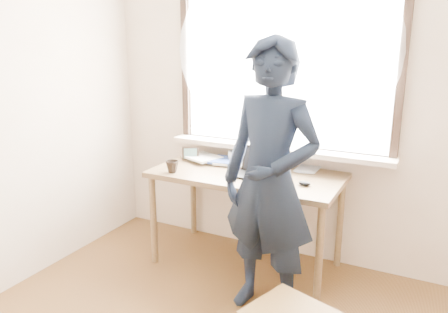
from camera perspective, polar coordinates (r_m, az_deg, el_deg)
The scene contains 11 objects.
room_shell at distance 1.84m, azimuth -5.89°, elevation 10.29°, with size 3.52×4.02×2.61m.
desk at distance 3.42m, azimuth 2.96°, elevation -3.40°, with size 1.46×0.73×0.78m.
laptop at distance 3.32m, azimuth 4.18°, elevation -1.66°, with size 0.33×0.28×0.21m.
mug_white at distance 3.64m, azimuth 1.55°, elevation -0.05°, with size 0.13×0.13×0.10m, color white.
mug_dark at distance 3.40m, azimuth -6.79°, elevation -1.33°, with size 0.10×0.10×0.09m, color black.
mouse at distance 3.14m, azimuth 10.50°, elevation -3.46°, with size 0.09×0.06×0.03m, color black.
desk_clutter at distance 3.65m, azimuth 0.76°, elevation -0.49°, with size 0.87×0.48×0.05m.
book_a at distance 3.74m, azimuth -1.80°, elevation -0.29°, with size 0.18×0.24×0.02m, color white.
book_b at distance 3.55m, azimuth 9.62°, elevation -1.41°, with size 0.17×0.23×0.02m, color white.
picture_frame at distance 3.72m, azimuth -4.40°, elevation 0.29°, with size 0.13×0.08×0.11m.
person at distance 2.79m, azimuth 6.01°, elevation -3.37°, with size 0.66×0.43×1.82m, color black.
Camera 1 is at (0.97, -1.34, 1.79)m, focal length 35.00 mm.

